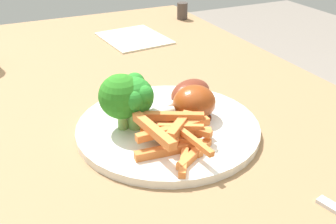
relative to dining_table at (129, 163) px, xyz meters
name	(u,v)px	position (x,y,z in m)	size (l,w,h in m)	color
dining_table	(129,163)	(0.00, 0.00, 0.00)	(1.24, 0.78, 0.72)	#8E6B47
dinner_plate	(168,127)	(0.08, 0.04, 0.10)	(0.27, 0.27, 0.01)	white
broccoli_floret_front	(122,96)	(0.06, -0.02, 0.16)	(0.07, 0.07, 0.08)	#81AD54
broccoli_floret_middle	(134,97)	(0.07, -0.01, 0.16)	(0.06, 0.06, 0.08)	#80B153
carrot_fries_pile	(175,133)	(0.13, 0.02, 0.13)	(0.16, 0.12, 0.04)	orange
chicken_drumstick_near	(192,104)	(0.08, 0.08, 0.14)	(0.06, 0.12, 0.05)	#63220C
chicken_drumstick_far	(188,95)	(0.04, 0.09, 0.13)	(0.08, 0.13, 0.04)	#4D1A10
napkin	(134,38)	(-0.35, 0.15, 0.10)	(0.17, 0.14, 0.00)	beige
pepper_shaker	(182,11)	(-0.46, 0.34, 0.12)	(0.03, 0.03, 0.05)	#423833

